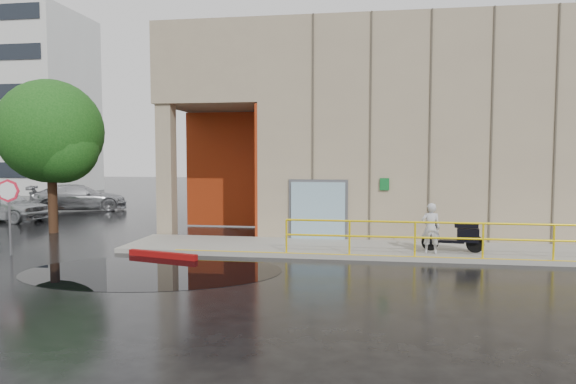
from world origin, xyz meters
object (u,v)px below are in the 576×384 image
object	(u,v)px
scooter	(454,225)
tree_near	(53,136)
car_c	(79,198)
stop_sign	(8,199)
red_curb	(163,255)
person	(431,228)
car_a	(2,205)

from	to	relation	value
scooter	tree_near	size ratio (longest dim) A/B	0.31
car_c	stop_sign	bearing A→B (deg)	176.52
red_curb	scooter	bearing A→B (deg)	10.23
stop_sign	car_c	bearing A→B (deg)	126.56
person	car_c	bearing A→B (deg)	-28.52
stop_sign	person	bearing A→B (deg)	20.96
person	tree_near	size ratio (longest dim) A/B	0.25
car_c	tree_near	bearing A→B (deg)	179.35
stop_sign	tree_near	world-z (taller)	tree_near
tree_near	stop_sign	bearing A→B (deg)	-72.89
stop_sign	car_c	size ratio (longest dim) A/B	0.46
red_curb	tree_near	xyz separation A→B (m)	(-6.20, 4.17, 3.79)
red_curb	car_c	distance (m)	15.52
scooter	car_c	xyz separation A→B (m)	(-18.57, 10.40, -0.22)
stop_sign	car_c	xyz separation A→B (m)	(-5.04, 12.32, -1.00)
person	car_a	distance (m)	19.90
person	car_a	world-z (taller)	person
car_c	red_curb	bearing A→B (deg)	-166.29
tree_near	person	bearing A→B (deg)	-12.01
stop_sign	red_curb	bearing A→B (deg)	18.35
person	stop_sign	bearing A→B (deg)	9.38
person	tree_near	distance (m)	14.81
person	car_c	world-z (taller)	person
scooter	car_c	world-z (taller)	scooter
scooter	stop_sign	bearing A→B (deg)	-163.93
car_a	scooter	bearing A→B (deg)	-100.03
stop_sign	car_a	bearing A→B (deg)	143.33
red_curb	tree_near	distance (m)	8.38
red_curb	tree_near	size ratio (longest dim) A/B	0.39
car_a	tree_near	bearing A→B (deg)	-116.78
scooter	car_c	size ratio (longest dim) A/B	0.36
stop_sign	red_curb	xyz separation A→B (m)	(4.81, 0.34, -1.65)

